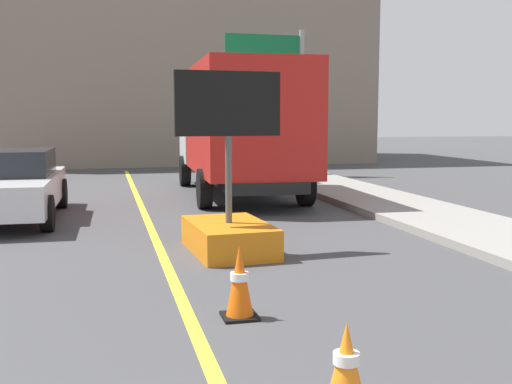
% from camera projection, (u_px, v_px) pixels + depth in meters
% --- Properties ---
extents(lane_center_stripe, '(0.14, 36.00, 0.01)m').
position_uv_depth(lane_center_stripe, '(190.00, 319.00, 6.25)').
color(lane_center_stripe, yellow).
rests_on(lane_center_stripe, ground).
extents(arrow_board_trailer, '(1.60, 1.88, 2.70)m').
position_uv_depth(arrow_board_trailer, '(229.00, 221.00, 9.32)').
color(arrow_board_trailer, orange).
rests_on(arrow_board_trailer, ground).
extents(box_truck, '(2.82, 7.49, 3.29)m').
position_uv_depth(box_truck, '(240.00, 127.00, 15.82)').
color(box_truck, black).
rests_on(box_truck, ground).
extents(pickup_car, '(2.06, 4.58, 1.38)m').
position_uv_depth(pickup_car, '(8.00, 185.00, 12.30)').
color(pickup_car, silver).
rests_on(pickup_car, ground).
extents(highway_guide_sign, '(2.79, 0.23, 5.00)m').
position_uv_depth(highway_guide_sign, '(280.00, 76.00, 21.12)').
color(highway_guide_sign, gray).
rests_on(highway_guide_sign, ground).
extents(far_building_block, '(17.58, 8.99, 10.03)m').
position_uv_depth(far_building_block, '(166.00, 54.00, 29.24)').
color(far_building_block, gray).
rests_on(far_building_block, ground).
extents(traffic_cone_near_sign, '(0.36, 0.36, 0.61)m').
position_uv_depth(traffic_cone_near_sign, '(346.00, 365.00, 4.34)').
color(traffic_cone_near_sign, black).
rests_on(traffic_cone_near_sign, ground).
extents(traffic_cone_mid_lane, '(0.36, 0.36, 0.76)m').
position_uv_depth(traffic_cone_mid_lane, '(240.00, 282.00, 6.26)').
color(traffic_cone_mid_lane, black).
rests_on(traffic_cone_mid_lane, ground).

